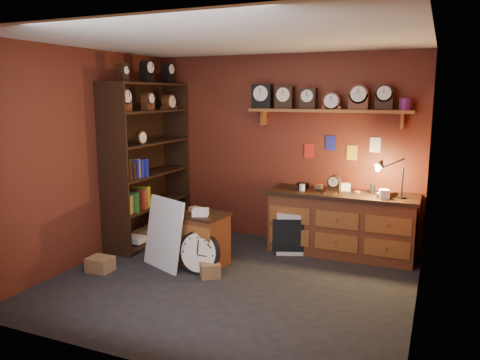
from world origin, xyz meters
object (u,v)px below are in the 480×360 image
(big_round_clock, at_px, (199,252))
(low_cabinet, at_px, (202,237))
(workbench, at_px, (341,220))
(shelving_unit, at_px, (146,156))

(big_round_clock, bearing_deg, low_cabinet, 109.63)
(workbench, relative_size, low_cabinet, 2.56)
(shelving_unit, distance_m, low_cabinet, 1.65)
(shelving_unit, height_order, big_round_clock, shelving_unit)
(shelving_unit, distance_m, workbench, 2.91)
(shelving_unit, height_order, low_cabinet, shelving_unit)
(shelving_unit, relative_size, workbench, 1.32)
(workbench, xyz_separation_m, big_round_clock, (-1.43, -1.38, -0.21))
(shelving_unit, bearing_deg, big_round_clock, -33.54)
(workbench, distance_m, big_round_clock, 2.00)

